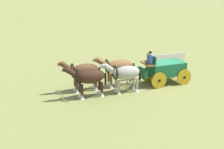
{
  "coord_description": "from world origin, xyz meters",
  "views": [
    {
      "loc": [
        14.87,
        17.46,
        7.94
      ],
      "look_at": [
        4.35,
        -0.62,
        1.2
      ],
      "focal_mm": 50.39,
      "sensor_mm": 36.0,
      "label": 1
    }
  ],
  "objects_px": {
    "draft_horse_rear_off": "(118,67)",
    "draft_horse_lead_off": "(83,72)",
    "draft_horse_rear_near": "(125,74)",
    "show_wagon": "(164,69)",
    "draft_horse_lead_near": "(89,77)"
  },
  "relations": [
    {
      "from": "show_wagon",
      "to": "draft_horse_rear_off",
      "type": "xyz_separation_m",
      "value": [
        3.35,
        -1.21,
        0.33
      ]
    },
    {
      "from": "show_wagon",
      "to": "draft_horse_lead_near",
      "type": "bearing_deg",
      "value": -3.23
    },
    {
      "from": "show_wagon",
      "to": "draft_horse_rear_near",
      "type": "height_order",
      "value": "show_wagon"
    },
    {
      "from": "show_wagon",
      "to": "draft_horse_lead_off",
      "type": "xyz_separation_m",
      "value": [
        5.91,
        -1.63,
        0.28
      ]
    },
    {
      "from": "draft_horse_lead_near",
      "to": "draft_horse_lead_off",
      "type": "distance_m",
      "value": 1.3
    },
    {
      "from": "draft_horse_lead_near",
      "to": "draft_horse_rear_off",
      "type": "bearing_deg",
      "value": -162.73
    },
    {
      "from": "show_wagon",
      "to": "draft_horse_lead_near",
      "type": "relative_size",
      "value": 1.87
    },
    {
      "from": "draft_horse_lead_off",
      "to": "draft_horse_rear_near",
      "type": "bearing_deg",
      "value": 144.14
    },
    {
      "from": "show_wagon",
      "to": "draft_horse_rear_off",
      "type": "bearing_deg",
      "value": -19.87
    },
    {
      "from": "show_wagon",
      "to": "draft_horse_rear_near",
      "type": "xyz_separation_m",
      "value": [
        3.56,
        0.07,
        0.22
      ]
    },
    {
      "from": "show_wagon",
      "to": "draft_horse_rear_off",
      "type": "relative_size",
      "value": 1.77
    },
    {
      "from": "draft_horse_rear_off",
      "to": "draft_horse_lead_off",
      "type": "bearing_deg",
      "value": -9.25
    },
    {
      "from": "draft_horse_rear_off",
      "to": "draft_horse_rear_near",
      "type": "bearing_deg",
      "value": 80.59
    },
    {
      "from": "draft_horse_rear_off",
      "to": "draft_horse_lead_off",
      "type": "xyz_separation_m",
      "value": [
        2.57,
        -0.42,
        -0.05
      ]
    },
    {
      "from": "draft_horse_rear_near",
      "to": "draft_horse_rear_off",
      "type": "bearing_deg",
      "value": -99.41
    }
  ]
}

